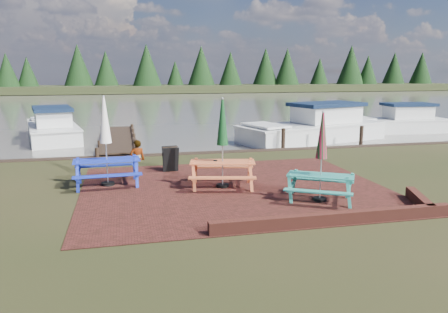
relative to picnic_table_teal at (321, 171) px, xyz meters
name	(u,v)px	position (x,y,z in m)	size (l,w,h in m)	color
ground	(243,198)	(-1.95, 0.77, -0.85)	(120.00, 120.00, 0.00)	black
paving	(234,188)	(-1.95, 1.77, -0.84)	(9.00, 7.50, 0.02)	#331610
brick_wall	(357,214)	(0.19, -1.65, -0.70)	(6.21, 1.79, 0.30)	#4C1E16
water	(153,104)	(-1.95, 37.77, -0.85)	(120.00, 60.00, 0.02)	#4B4740
far_treeline	(140,72)	(-1.95, 66.77, 2.43)	(120.00, 10.00, 8.10)	black
picnic_table_teal	(321,171)	(0.00, 0.00, 0.00)	(2.30, 2.23, 2.44)	teal
picnic_table_red	(223,157)	(-2.27, 1.98, 0.09)	(2.28, 2.12, 2.70)	#D56536
picnic_table_blue	(106,155)	(-5.69, 2.99, 0.11)	(2.06, 1.85, 2.74)	#1629AA
chalkboard	(170,159)	(-3.58, 4.49, -0.40)	(0.57, 0.58, 0.88)	black
jetty	(118,139)	(-5.45, 12.05, -0.74)	(1.76, 9.08, 1.00)	black
boat_jetty	(53,129)	(-8.91, 14.45, -0.45)	(3.78, 7.28, 2.01)	silver
boat_near	(315,129)	(4.85, 10.92, -0.39)	(8.69, 5.14, 2.22)	silver
boat_far	(398,123)	(11.25, 12.89, -0.47)	(6.38, 2.63, 1.95)	silver
person	(137,140)	(-4.66, 6.77, -0.05)	(0.59, 0.39, 1.62)	gray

